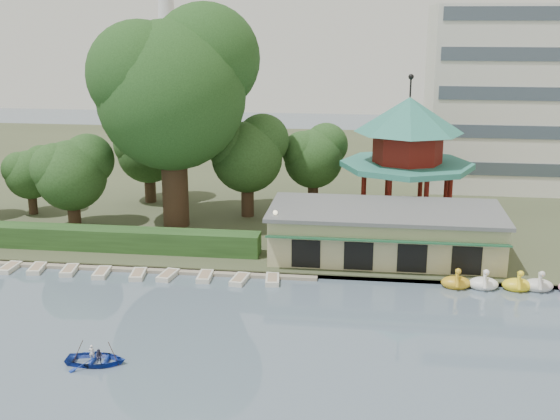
% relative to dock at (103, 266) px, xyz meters
% --- Properties ---
extents(ground_plane, '(220.00, 220.00, 0.00)m').
position_rel_dock_xyz_m(ground_plane, '(12.00, -17.20, -0.12)').
color(ground_plane, slate).
rests_on(ground_plane, ground).
extents(shore, '(220.00, 70.00, 0.40)m').
position_rel_dock_xyz_m(shore, '(12.00, 34.80, 0.08)').
color(shore, '#424930').
rests_on(shore, ground).
extents(embankment, '(220.00, 0.60, 0.30)m').
position_rel_dock_xyz_m(embankment, '(12.00, 0.10, 0.03)').
color(embankment, gray).
rests_on(embankment, ground).
extents(dock, '(34.00, 1.60, 0.24)m').
position_rel_dock_xyz_m(dock, '(0.00, 0.00, 0.00)').
color(dock, gray).
rests_on(dock, ground).
extents(boathouse, '(18.60, 9.39, 3.90)m').
position_rel_dock_xyz_m(boathouse, '(22.00, 4.77, 2.25)').
color(boathouse, tan).
rests_on(boathouse, shore).
extents(pavilion, '(12.40, 12.40, 13.50)m').
position_rel_dock_xyz_m(pavilion, '(24.00, 14.80, 7.36)').
color(pavilion, tan).
rests_on(pavilion, shore).
extents(hedge, '(30.00, 2.00, 1.80)m').
position_rel_dock_xyz_m(hedge, '(-3.00, 3.30, 1.18)').
color(hedge, '#274B1F').
rests_on(hedge, shore).
extents(lamp_post, '(0.36, 0.36, 4.28)m').
position_rel_dock_xyz_m(lamp_post, '(13.50, 1.80, 3.22)').
color(lamp_post, black).
rests_on(lamp_post, shore).
extents(big_tree, '(14.59, 13.59, 20.03)m').
position_rel_dock_xyz_m(big_tree, '(3.18, 11.01, 13.26)').
color(big_tree, '#3A281C').
rests_on(big_tree, shore).
extents(small_trees, '(39.30, 16.55, 9.83)m').
position_rel_dock_xyz_m(small_trees, '(-0.38, 14.33, 5.76)').
color(small_trees, '#3A281C').
rests_on(small_trees, shore).
extents(moored_rowboats, '(30.11, 2.70, 0.36)m').
position_rel_dock_xyz_m(moored_rowboats, '(-0.70, -1.43, 0.06)').
color(moored_rowboats, silver).
rests_on(moored_rowboats, ground).
extents(rowboat_with_passengers, '(4.98, 3.70, 2.01)m').
position_rel_dock_xyz_m(rowboat_with_passengers, '(5.52, -15.25, 0.38)').
color(rowboat_with_passengers, '#17329D').
rests_on(rowboat_with_passengers, ground).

